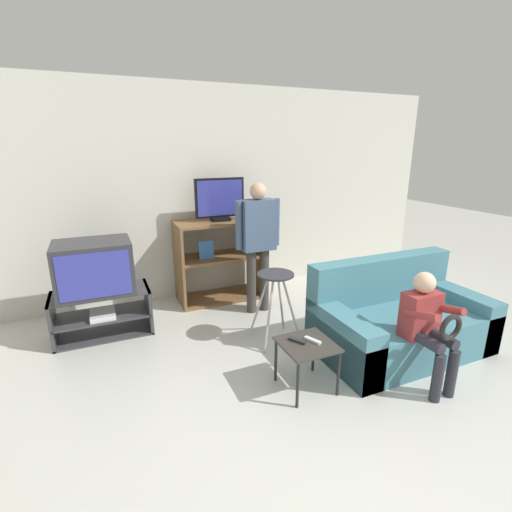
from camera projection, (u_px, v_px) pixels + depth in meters
ground_plane at (403, 486)px, 2.14m from camera, size 18.00×18.00×0.00m
wall_back at (217, 193)px, 4.73m from camera, size 6.40×0.06×2.60m
tv_stand at (103, 314)px, 3.80m from camera, size 0.94×0.44×0.47m
television_main at (94, 267)px, 3.65m from camera, size 0.71×0.54×0.52m
media_shelf at (219, 260)px, 4.63m from camera, size 1.04×0.51×1.01m
television_flat at (220, 200)px, 4.44m from camera, size 0.61×0.20×0.51m
folding_stool at (275, 287)px, 3.59m from camera, size 0.42×0.39×0.72m
snack_table at (307, 349)px, 2.91m from camera, size 0.41×0.41×0.40m
remote_control_black at (297, 341)px, 2.92m from camera, size 0.11×0.14×0.02m
remote_control_white at (313, 340)px, 2.92m from camera, size 0.09×0.15×0.02m
couch at (398, 321)px, 3.54m from camera, size 1.60×0.88×0.84m
person_standing_adult at (258, 236)px, 4.16m from camera, size 0.53×0.20×1.50m
person_seated_child at (428, 322)px, 2.93m from camera, size 0.33×0.43×0.94m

